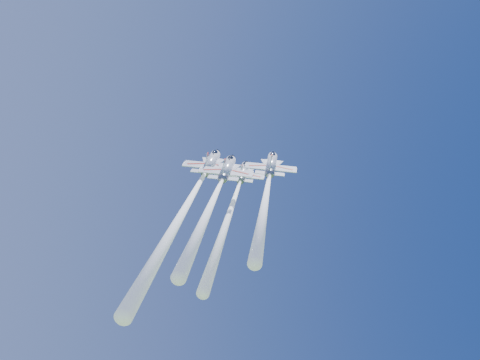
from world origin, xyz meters
TOP-DOWN VIEW (x-y plane):
  - jet_lead at (-6.24, -6.89)m, footprint 27.35×35.93m
  - jet_left at (-15.96, -9.36)m, footprint 31.06×40.69m
  - jet_right at (-4.36, -14.49)m, footprint 25.00×32.32m
  - jet_slot at (-13.97, -13.71)m, footprint 24.76×32.03m

SIDE VIEW (x-z plane):
  - jet_left at x=-15.96m, z-range 59.11..103.27m
  - jet_slot at x=-13.97m, z-range 64.21..98.23m
  - jet_lead at x=-6.24m, z-range 62.04..101.28m
  - jet_right at x=-4.36m, z-range 66.06..100.37m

